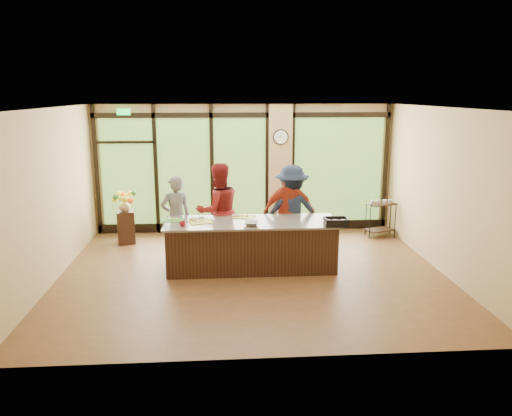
{
  "coord_description": "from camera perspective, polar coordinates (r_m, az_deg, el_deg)",
  "views": [
    {
      "loc": [
        -0.56,
        -8.65,
        3.25
      ],
      "look_at": [
        0.1,
        0.4,
        1.15
      ],
      "focal_mm": 35.0,
      "sensor_mm": 36.0,
      "label": 1
    }
  ],
  "objects": [
    {
      "name": "countertop",
      "position": [
        9.27,
        -0.55,
        -1.64
      ],
      "size": [
        3.2,
        1.1,
        0.04
      ],
      "primitive_type": "cube",
      "color": "slate",
      "rests_on": "island_base"
    },
    {
      "name": "red_ramekin",
      "position": [
        9.01,
        -8.4,
        -1.81
      ],
      "size": [
        0.14,
        0.14,
        0.08
      ],
      "primitive_type": "imported",
      "rotation": [
        0.0,
        0.0,
        0.37
      ],
      "color": "#AC1125",
      "rests_on": "countertop"
    },
    {
      "name": "wall_clock",
      "position": [
        11.64,
        2.85,
        8.1
      ],
      "size": [
        0.36,
        0.04,
        0.36
      ],
      "color": "black",
      "rests_on": "window_wall"
    },
    {
      "name": "cook_midright",
      "position": [
        10.03,
        3.79,
        -0.57
      ],
      "size": [
        1.06,
        0.47,
        1.79
      ],
      "primitive_type": "imported",
      "rotation": [
        0.0,
        0.0,
        3.11
      ],
      "color": "#A83019",
      "rests_on": "floor"
    },
    {
      "name": "prep_bowl_far",
      "position": [
        9.61,
        -2.29,
        -0.89
      ],
      "size": [
        0.16,
        0.16,
        0.03
      ],
      "primitive_type": "imported",
      "rotation": [
        0.0,
        0.0,
        0.15
      ],
      "color": "silver",
      "rests_on": "countertop"
    },
    {
      "name": "prep_bowl_near",
      "position": [
        9.37,
        -7.24,
        -1.3
      ],
      "size": [
        0.2,
        0.2,
        0.05
      ],
      "primitive_type": "imported",
      "rotation": [
        0.0,
        0.0,
        -0.37
      ],
      "color": "silver",
      "rests_on": "countertop"
    },
    {
      "name": "flower_stand",
      "position": [
        11.35,
        -14.64,
        -2.14
      ],
      "size": [
        0.44,
        0.44,
        0.72
      ],
      "primitive_type": "cube",
      "rotation": [
        0.0,
        0.0,
        0.25
      ],
      "color": "black",
      "rests_on": "floor"
    },
    {
      "name": "island_base",
      "position": [
        9.4,
        -0.55,
        -4.36
      ],
      "size": [
        3.1,
        1.0,
        0.88
      ],
      "primitive_type": "cube",
      "color": "black",
      "rests_on": "floor"
    },
    {
      "name": "ceiling",
      "position": [
        8.67,
        -0.46,
        11.39
      ],
      "size": [
        7.0,
        7.0,
        0.0
      ],
      "primitive_type": "plane",
      "rotation": [
        3.14,
        0.0,
        0.0
      ],
      "color": "white",
      "rests_on": "back_wall"
    },
    {
      "name": "left_wall",
      "position": [
        9.3,
        -22.5,
        1.2
      ],
      "size": [
        0.0,
        6.0,
        6.0
      ],
      "primitive_type": "plane",
      "rotation": [
        1.57,
        0.0,
        1.57
      ],
      "color": "tan",
      "rests_on": "floor"
    },
    {
      "name": "right_wall",
      "position": [
        9.71,
        20.65,
        1.82
      ],
      "size": [
        0.0,
        6.0,
        6.0
      ],
      "primitive_type": "plane",
      "rotation": [
        1.57,
        0.0,
        -1.57
      ],
      "color": "tan",
      "rests_on": "floor"
    },
    {
      "name": "floor",
      "position": [
        9.26,
        -0.42,
        -7.51
      ],
      "size": [
        7.0,
        7.0,
        0.0
      ],
      "primitive_type": "plane",
      "color": "brown",
      "rests_on": "ground"
    },
    {
      "name": "cook_right",
      "position": [
        10.08,
        4.09,
        -0.32
      ],
      "size": [
        1.2,
        0.69,
        1.85
      ],
      "primitive_type": "imported",
      "rotation": [
        0.0,
        0.0,
        3.14
      ],
      "color": "#192337",
      "rests_on": "floor"
    },
    {
      "name": "cutting_board_right",
      "position": [
        9.58,
        -1.39,
        -1.0
      ],
      "size": [
        0.48,
        0.4,
        0.01
      ],
      "primitive_type": "cube",
      "rotation": [
        0.0,
        0.0,
        -0.25
      ],
      "color": "yellow",
      "rests_on": "countertop"
    },
    {
      "name": "cook_left",
      "position": [
        10.02,
        -9.13,
        -1.05
      ],
      "size": [
        0.72,
        0.59,
        1.68
      ],
      "primitive_type": "imported",
      "rotation": [
        0.0,
        0.0,
        3.51
      ],
      "color": "slate",
      "rests_on": "floor"
    },
    {
      "name": "prep_bowl_mid",
      "position": [
        9.01,
        -0.42,
        -1.79
      ],
      "size": [
        0.17,
        0.17,
        0.05
      ],
      "primitive_type": "imported",
      "rotation": [
        0.0,
        0.0,
        -0.13
      ],
      "color": "silver",
      "rests_on": "countertop"
    },
    {
      "name": "back_wall",
      "position": [
        11.79,
        -1.39,
        4.5
      ],
      "size": [
        7.0,
        0.0,
        7.0
      ],
      "primitive_type": "plane",
      "rotation": [
        1.57,
        0.0,
        0.0
      ],
      "color": "tan",
      "rests_on": "floor"
    },
    {
      "name": "cutting_board_left",
      "position": [
        9.45,
        -9.43,
        -1.38
      ],
      "size": [
        0.4,
        0.32,
        0.01
      ],
      "primitive_type": "cube",
      "rotation": [
        0.0,
        0.0,
        -0.09
      ],
      "color": "green",
      "rests_on": "countertop"
    },
    {
      "name": "roasting_pan",
      "position": [
        9.07,
        9.12,
        -1.77
      ],
      "size": [
        0.41,
        0.32,
        0.07
      ],
      "primitive_type": "cube",
      "rotation": [
        0.0,
        0.0,
        -0.03
      ],
      "color": "black",
      "rests_on": "countertop"
    },
    {
      "name": "bar_cart",
      "position": [
        11.79,
        14.06,
        -0.73
      ],
      "size": [
        0.72,
        0.56,
        0.87
      ],
      "rotation": [
        0.0,
        0.0,
        0.34
      ],
      "color": "black",
      "rests_on": "floor"
    },
    {
      "name": "cutting_board_center",
      "position": [
        9.25,
        -6.37,
        -1.59
      ],
      "size": [
        0.5,
        0.43,
        0.01
      ],
      "primitive_type": "cube",
      "rotation": [
        0.0,
        0.0,
        0.29
      ],
      "color": "yellow",
      "rests_on": "countertop"
    },
    {
      "name": "cook_midleft",
      "position": [
        9.94,
        -4.31,
        -0.33
      ],
      "size": [
        1.13,
        1.01,
        1.91
      ],
      "primitive_type": "imported",
      "rotation": [
        0.0,
        0.0,
        3.51
      ],
      "color": "maroon",
      "rests_on": "floor"
    },
    {
      "name": "mixing_bowl",
      "position": [
        8.97,
        -0.54,
        -1.76
      ],
      "size": [
        0.31,
        0.31,
        0.07
      ],
      "primitive_type": "imported",
      "rotation": [
        0.0,
        0.0,
        -0.06
      ],
      "color": "silver",
      "rests_on": "countertop"
    },
    {
      "name": "window_wall",
      "position": [
        11.77,
        -0.58,
        3.97
      ],
      "size": [
        6.9,
        0.12,
        3.0
      ],
      "color": "tan",
      "rests_on": "floor"
    },
    {
      "name": "flower_vase",
      "position": [
        11.23,
        -14.79,
        0.3
      ],
      "size": [
        0.28,
        0.28,
        0.27
      ],
      "primitive_type": "imported",
      "rotation": [
        0.0,
        0.0,
        0.1
      ],
      "color": "#9C8455",
      "rests_on": "flower_stand"
    }
  ]
}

